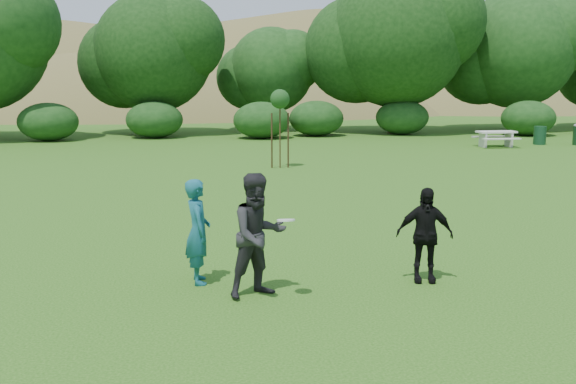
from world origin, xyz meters
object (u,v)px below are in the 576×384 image
Objects in this scene: player_black at (425,235)px; trash_can_near at (540,135)px; player_grey at (258,235)px; sapling at (280,101)px; player_teal at (198,231)px; picnic_table at (496,136)px.

player_black is 1.72× the size of trash_can_near.
sapling reaches higher than player_grey.
player_teal is 0.94× the size of picnic_table.
player_black is (3.61, -0.45, -0.07)m from player_teal.
sapling reaches higher than picnic_table.
player_grey is (0.90, -0.77, 0.09)m from player_teal.
player_black is at bearing -118.88° from picnic_table.
player_teal is 1.88× the size of trash_can_near.
sapling is at bearing 58.22° from player_grey.
trash_can_near is at bearing 16.49° from picnic_table.
sapling reaches higher than player_black.
player_teal is at bearing -176.68° from player_black.
player_grey is 2.09× the size of trash_can_near.
player_teal reaches higher than picnic_table.
picnic_table is (-2.67, -0.79, 0.07)m from trash_can_near.
player_grey reaches higher than picnic_table.
trash_can_near is (13.17, 19.83, -0.33)m from player_black.
sapling is (2.14, 13.78, 1.48)m from player_grey.
sapling is at bearing -153.27° from picnic_table.
picnic_table is at bearing -44.13° from player_teal.
player_black reaches higher than picnic_table.
player_black is at bearing -123.60° from trash_can_near.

